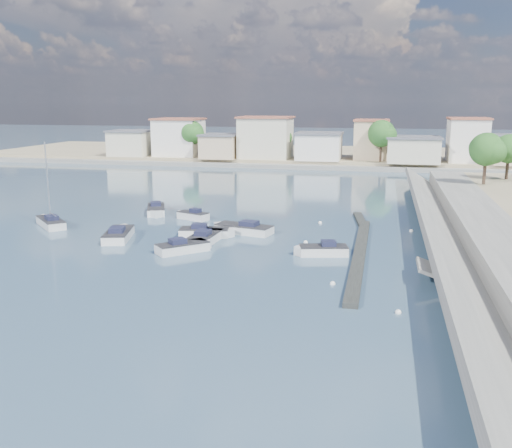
{
  "coord_description": "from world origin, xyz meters",
  "views": [
    {
      "loc": [
        8.63,
        -37.49,
        12.89
      ],
      "look_at": [
        -2.94,
        14.13,
        1.4
      ],
      "focal_mm": 40.0,
      "sensor_mm": 36.0,
      "label": 1
    }
  ],
  "objects_px": {
    "motorboat_h": "(207,233)",
    "motorboat_e": "(119,235)",
    "sailboat": "(50,222)",
    "motorboat_b": "(185,248)",
    "motorboat_a": "(206,238)",
    "motorboat_f": "(192,216)",
    "motorboat_g": "(156,210)",
    "motorboat_d": "(321,251)",
    "motorboat_c": "(241,229)"
  },
  "relations": [
    {
      "from": "motorboat_e",
      "to": "motorboat_f",
      "type": "bearing_deg",
      "value": 69.09
    },
    {
      "from": "motorboat_e",
      "to": "motorboat_h",
      "type": "relative_size",
      "value": 1.13
    },
    {
      "from": "motorboat_a",
      "to": "motorboat_h",
      "type": "relative_size",
      "value": 1.07
    },
    {
      "from": "motorboat_e",
      "to": "motorboat_g",
      "type": "bearing_deg",
      "value": 95.89
    },
    {
      "from": "motorboat_c",
      "to": "sailboat",
      "type": "xyz_separation_m",
      "value": [
        -20.32,
        -1.37,
        0.04
      ]
    },
    {
      "from": "motorboat_g",
      "to": "sailboat",
      "type": "relative_size",
      "value": 0.63
    },
    {
      "from": "motorboat_f",
      "to": "sailboat",
      "type": "bearing_deg",
      "value": -153.69
    },
    {
      "from": "motorboat_c",
      "to": "motorboat_f",
      "type": "xyz_separation_m",
      "value": [
        -6.99,
        5.22,
        -0.0
      ]
    },
    {
      "from": "motorboat_h",
      "to": "motorboat_c",
      "type": "bearing_deg",
      "value": 38.68
    },
    {
      "from": "motorboat_a",
      "to": "motorboat_b",
      "type": "bearing_deg",
      "value": -100.23
    },
    {
      "from": "motorboat_d",
      "to": "motorboat_e",
      "type": "xyz_separation_m",
      "value": [
        -19.46,
        1.83,
        0.0
      ]
    },
    {
      "from": "motorboat_c",
      "to": "motorboat_d",
      "type": "xyz_separation_m",
      "value": [
        8.63,
        -6.67,
        -0.0
      ]
    },
    {
      "from": "motorboat_f",
      "to": "motorboat_g",
      "type": "relative_size",
      "value": 0.71
    },
    {
      "from": "motorboat_d",
      "to": "sailboat",
      "type": "relative_size",
      "value": 0.51
    },
    {
      "from": "motorboat_b",
      "to": "motorboat_h",
      "type": "xyz_separation_m",
      "value": [
        0.15,
        5.83,
        0.0
      ]
    },
    {
      "from": "motorboat_h",
      "to": "motorboat_e",
      "type": "bearing_deg",
      "value": -162.28
    },
    {
      "from": "motorboat_b",
      "to": "sailboat",
      "type": "height_order",
      "value": "sailboat"
    },
    {
      "from": "motorboat_b",
      "to": "sailboat",
      "type": "bearing_deg",
      "value": 158.69
    },
    {
      "from": "motorboat_h",
      "to": "sailboat",
      "type": "height_order",
      "value": "sailboat"
    },
    {
      "from": "motorboat_b",
      "to": "motorboat_h",
      "type": "distance_m",
      "value": 5.84
    },
    {
      "from": "motorboat_e",
      "to": "motorboat_h",
      "type": "bearing_deg",
      "value": 17.72
    },
    {
      "from": "motorboat_e",
      "to": "motorboat_b",
      "type": "bearing_deg",
      "value": -22.81
    },
    {
      "from": "motorboat_c",
      "to": "sailboat",
      "type": "bearing_deg",
      "value": -176.13
    },
    {
      "from": "motorboat_g",
      "to": "motorboat_f",
      "type": "bearing_deg",
      "value": -22.69
    },
    {
      "from": "motorboat_c",
      "to": "motorboat_g",
      "type": "distance_m",
      "value": 14.14
    },
    {
      "from": "motorboat_f",
      "to": "motorboat_h",
      "type": "relative_size",
      "value": 0.74
    },
    {
      "from": "motorboat_e",
      "to": "sailboat",
      "type": "height_order",
      "value": "sailboat"
    },
    {
      "from": "motorboat_b",
      "to": "motorboat_e",
      "type": "distance_m",
      "value": 8.48
    },
    {
      "from": "motorboat_g",
      "to": "motorboat_a",
      "type": "bearing_deg",
      "value": -49.99
    },
    {
      "from": "sailboat",
      "to": "motorboat_c",
      "type": "bearing_deg",
      "value": 3.87
    },
    {
      "from": "motorboat_c",
      "to": "sailboat",
      "type": "distance_m",
      "value": 20.37
    },
    {
      "from": "motorboat_g",
      "to": "sailboat",
      "type": "bearing_deg",
      "value": -133.35
    },
    {
      "from": "motorboat_g",
      "to": "motorboat_h",
      "type": "bearing_deg",
      "value": -46.26
    },
    {
      "from": "sailboat",
      "to": "motorboat_h",
      "type": "bearing_deg",
      "value": -3.0
    },
    {
      "from": "motorboat_e",
      "to": "sailboat",
      "type": "bearing_deg",
      "value": 159.96
    },
    {
      "from": "motorboat_a",
      "to": "motorboat_f",
      "type": "height_order",
      "value": "same"
    },
    {
      "from": "motorboat_a",
      "to": "sailboat",
      "type": "distance_m",
      "value": 18.23
    },
    {
      "from": "motorboat_g",
      "to": "motorboat_h",
      "type": "relative_size",
      "value": 1.05
    },
    {
      "from": "motorboat_h",
      "to": "motorboat_d",
      "type": "bearing_deg",
      "value": -20.85
    },
    {
      "from": "motorboat_b",
      "to": "motorboat_f",
      "type": "xyz_separation_m",
      "value": [
        -3.97,
        13.34,
        0.0
      ]
    },
    {
      "from": "motorboat_e",
      "to": "motorboat_g",
      "type": "relative_size",
      "value": 1.08
    },
    {
      "from": "sailboat",
      "to": "motorboat_b",
      "type": "bearing_deg",
      "value": -21.31
    },
    {
      "from": "motorboat_e",
      "to": "motorboat_h",
      "type": "height_order",
      "value": "same"
    },
    {
      "from": "motorboat_d",
      "to": "sailboat",
      "type": "height_order",
      "value": "sailboat"
    },
    {
      "from": "motorboat_d",
      "to": "sailboat",
      "type": "xyz_separation_m",
      "value": [
        -28.95,
        5.29,
        0.04
      ]
    },
    {
      "from": "motorboat_a",
      "to": "motorboat_g",
      "type": "bearing_deg",
      "value": 130.01
    },
    {
      "from": "motorboat_d",
      "to": "motorboat_g",
      "type": "height_order",
      "value": "same"
    },
    {
      "from": "motorboat_a",
      "to": "motorboat_h",
      "type": "xyz_separation_m",
      "value": [
        -0.54,
        1.99,
        -0.0
      ]
    },
    {
      "from": "motorboat_c",
      "to": "motorboat_d",
      "type": "bearing_deg",
      "value": -37.68
    },
    {
      "from": "motorboat_a",
      "to": "motorboat_c",
      "type": "height_order",
      "value": "same"
    }
  ]
}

